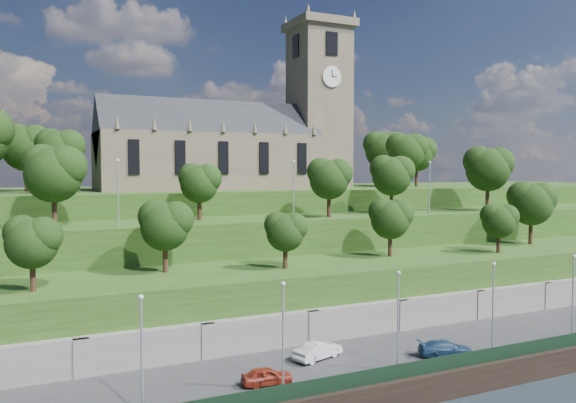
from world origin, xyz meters
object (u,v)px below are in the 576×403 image
car_left (267,376)px  car_middle (317,350)px  car_right (446,349)px  church (241,139)px

car_left → car_middle: size_ratio=0.83×
car_middle → car_right: 10.98m
church → car_middle: size_ratio=8.40×
car_middle → car_right: size_ratio=0.99×
car_left → car_right: car_right is taller
car_middle → car_right: car_middle is taller
car_middle → car_right: bearing=-130.3°
church → car_left: church is taller
car_right → church: bearing=26.0°
car_right → car_middle: bearing=90.6°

